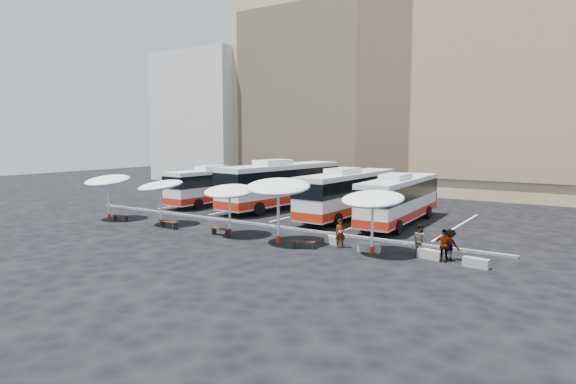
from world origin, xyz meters
The scene contains 26 objects.
ground centered at (0.00, 0.00, 0.00)m, with size 120.00×120.00×0.00m, color black.
sandstone_building centered at (0.00, 31.87, 12.63)m, with size 42.00×18.25×29.60m.
apartment_block centered at (-28.00, 28.00, 9.00)m, with size 14.00×14.00×18.00m, color silver.
curb_divider centered at (0.00, 0.50, 0.07)m, with size 34.00×0.25×0.15m, color black.
bay_lines centered at (0.00, 8.00, 0.01)m, with size 24.15×12.00×0.01m.
bus_0 centered at (-9.61, 7.34, 1.84)m, with size 3.10×11.49×3.61m.
bus_1 centered at (-3.18, 8.28, 2.19)m, with size 4.20×13.75×4.29m.
bus_2 centered at (3.92, 7.13, 1.99)m, with size 3.07×12.33×3.89m.
bus_3 centered at (8.19, 6.69, 1.88)m, with size 3.07×11.68×3.68m.
sunshade_0 centered at (-10.88, -3.76, 2.96)m, with size 3.68×3.72×3.48m.
sunshade_1 centered at (-5.83, -3.08, 2.80)m, with size 4.17×4.19×3.30m.
sunshade_2 centered at (0.73, -3.27, 2.83)m, with size 4.00×4.03×3.33m.
sunshade_3 centered at (4.55, -3.38, 3.35)m, with size 4.94×4.97×3.94m.
sunshade_4 centered at (10.22, -2.74, 2.96)m, with size 3.36×3.40×3.48m.
wood_bench_0 centered at (-9.59, -3.67, 0.31)m, with size 1.37×0.58×0.41m.
wood_bench_1 centered at (-4.33, -3.77, 0.38)m, with size 1.65×0.52×0.50m.
wood_bench_2 centered at (0.21, -3.59, 0.35)m, with size 1.53×0.50×0.46m.
wood_bench_3 centered at (6.49, -3.71, 0.31)m, with size 1.37×0.79×0.41m.
conc_bench_0 centered at (7.41, -1.81, 0.23)m, with size 1.25×0.42×0.47m, color gray.
conc_bench_1 centered at (9.91, -2.41, 0.23)m, with size 1.23×0.41×0.46m, color gray.
conc_bench_2 centered at (13.16, -2.08, 0.24)m, with size 1.28×0.43×0.48m, color gray.
conc_bench_3 centered at (15.51, -2.47, 0.23)m, with size 1.21×0.40×0.46m, color gray.
passenger_0 centered at (8.16, -2.42, 0.83)m, with size 0.60×0.40×1.65m, color black.
passenger_1 centered at (12.54, -1.77, 0.86)m, with size 0.83×0.65×1.71m, color black.
passenger_2 centered at (13.89, -2.28, 0.84)m, with size 0.98×0.41×1.67m, color black.
passenger_3 centered at (14.09, -1.77, 0.80)m, with size 1.03×0.59×1.59m, color black.
Camera 1 is at (20.46, -26.30, 6.29)m, focal length 30.00 mm.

